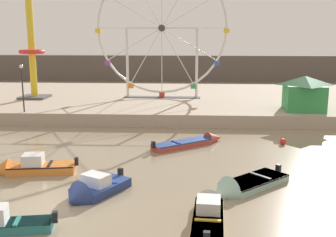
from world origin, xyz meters
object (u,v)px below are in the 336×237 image
at_px(motorboat_seafoam, 241,186).
at_px(motorboat_orange_hull, 28,167).
at_px(motorboat_white_red_stripe, 209,210).
at_px(motorboat_faded_red, 194,142).
at_px(carnival_booth_green_kiosk, 304,92).
at_px(ferris_wheel_white_frame, 162,30).
at_px(drop_tower_yellow_tower, 32,52).
at_px(promenade_lamp_near, 22,81).
at_px(mooring_buoy_orange, 283,141).
at_px(motorboat_navy_blue, 91,190).

height_order(motorboat_seafoam, motorboat_orange_hull, motorboat_orange_hull).
relative_size(motorboat_white_red_stripe, motorboat_faded_red, 0.97).
bearing_deg(carnival_booth_green_kiosk, motorboat_white_red_stripe, -110.70).
height_order(ferris_wheel_white_frame, carnival_booth_green_kiosk, ferris_wheel_white_frame).
height_order(motorboat_orange_hull, drop_tower_yellow_tower, drop_tower_yellow_tower).
relative_size(ferris_wheel_white_frame, promenade_lamp_near, 3.46).
bearing_deg(drop_tower_yellow_tower, motorboat_faded_red, -39.67).
xyz_separation_m(motorboat_seafoam, mooring_buoy_orange, (4.02, 9.01, 0.01)).
distance_m(motorboat_navy_blue, drop_tower_yellow_tower, 27.24).
relative_size(drop_tower_yellow_tower, carnival_booth_green_kiosk, 2.95).
relative_size(motorboat_navy_blue, drop_tower_yellow_tower, 0.32).
bearing_deg(ferris_wheel_white_frame, motorboat_orange_hull, -105.20).
height_order(motorboat_white_red_stripe, promenade_lamp_near, promenade_lamp_near).
distance_m(motorboat_navy_blue, carnival_booth_green_kiosk, 23.44).
bearing_deg(motorboat_seafoam, motorboat_white_red_stripe, 17.81).
distance_m(motorboat_orange_hull, mooring_buoy_orange, 17.10).
bearing_deg(mooring_buoy_orange, motorboat_orange_hull, -155.81).
bearing_deg(drop_tower_yellow_tower, motorboat_navy_blue, -63.27).
bearing_deg(drop_tower_yellow_tower, motorboat_seafoam, -49.71).
xyz_separation_m(carnival_booth_green_kiosk, promenade_lamp_near, (-24.48, -2.33, 1.07)).
distance_m(motorboat_seafoam, mooring_buoy_orange, 9.86).
bearing_deg(motorboat_white_red_stripe, motorboat_seafoam, -25.68).
xyz_separation_m(motorboat_white_red_stripe, motorboat_faded_red, (-0.53, 11.57, -0.06)).
bearing_deg(motorboat_orange_hull, ferris_wheel_white_frame, -114.18).
height_order(motorboat_seafoam, promenade_lamp_near, promenade_lamp_near).
height_order(promenade_lamp_near, mooring_buoy_orange, promenade_lamp_near).
xyz_separation_m(motorboat_white_red_stripe, motorboat_orange_hull, (-9.88, 5.00, 0.05)).
height_order(motorboat_faded_red, carnival_booth_green_kiosk, carnival_booth_green_kiosk).
relative_size(motorboat_orange_hull, drop_tower_yellow_tower, 0.41).
distance_m(carnival_booth_green_kiosk, promenade_lamp_near, 24.61).
relative_size(promenade_lamp_near, mooring_buoy_orange, 9.28).
distance_m(motorboat_orange_hull, promenade_lamp_near, 14.15).
relative_size(motorboat_seafoam, carnival_booth_green_kiosk, 1.12).
bearing_deg(motorboat_navy_blue, ferris_wheel_white_frame, -154.48).
bearing_deg(motorboat_orange_hull, drop_tower_yellow_tower, -78.75).
bearing_deg(promenade_lamp_near, carnival_booth_green_kiosk, 5.43).
bearing_deg(motorboat_orange_hull, promenade_lamp_near, -75.75).
height_order(motorboat_seafoam, drop_tower_yellow_tower, drop_tower_yellow_tower).
distance_m(motorboat_white_red_stripe, motorboat_navy_blue, 5.79).
distance_m(motorboat_white_red_stripe, motorboat_faded_red, 11.58).
relative_size(motorboat_orange_hull, promenade_lamp_near, 1.19).
distance_m(motorboat_faded_red, ferris_wheel_white_frame, 17.55).
xyz_separation_m(ferris_wheel_white_frame, promenade_lamp_near, (-11.34, -9.20, -4.45)).
bearing_deg(drop_tower_yellow_tower, carnival_booth_green_kiosk, -12.01).
bearing_deg(mooring_buoy_orange, drop_tower_yellow_tower, 149.59).
bearing_deg(motorboat_seafoam, drop_tower_yellow_tower, -92.40).
bearing_deg(promenade_lamp_near, motorboat_seafoam, -40.71).
bearing_deg(motorboat_white_red_stripe, ferris_wheel_white_frame, 12.20).
distance_m(ferris_wheel_white_frame, promenade_lamp_near, 15.27).
relative_size(motorboat_white_red_stripe, ferris_wheel_white_frame, 0.36).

